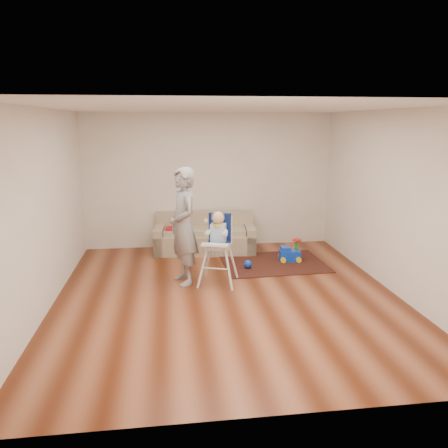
{
  "coord_description": "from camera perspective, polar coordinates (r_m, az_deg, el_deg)",
  "views": [
    {
      "loc": [
        -0.83,
        -6.01,
        2.52
      ],
      "look_at": [
        0.0,
        0.4,
        1.0
      ],
      "focal_mm": 35.0,
      "sensor_mm": 36.0,
      "label": 1
    }
  ],
  "objects": [
    {
      "name": "sofa",
      "position": [
        8.61,
        -2.52,
        -1.18
      ],
      "size": [
        2.02,
        0.98,
        0.76
      ],
      "rotation": [
        0.0,
        0.0,
        -0.09
      ],
      "color": "tan",
      "rests_on": "ground"
    },
    {
      "name": "toy_ball",
      "position": [
        7.68,
        3.13,
        -5.26
      ],
      "size": [
        0.14,
        0.14,
        0.14
      ],
      "primitive_type": "sphere",
      "color": "blue",
      "rests_on": "area_rug"
    },
    {
      "name": "adult",
      "position": [
        6.84,
        -5.34,
        -0.32
      ],
      "size": [
        0.62,
        0.77,
        1.85
      ],
      "primitive_type": "imported",
      "rotation": [
        0.0,
        0.0,
        -1.28
      ],
      "color": "#9C9C9E",
      "rests_on": "ground"
    },
    {
      "name": "ride_on_toy",
      "position": [
        8.13,
        8.6,
        -3.36
      ],
      "size": [
        0.39,
        0.29,
        0.41
      ],
      "primitive_type": null,
      "rotation": [
        0.0,
        0.0,
        -0.07
      ],
      "color": "blue",
      "rests_on": "area_rug"
    },
    {
      "name": "ground",
      "position": [
        6.57,
        0.45,
        -9.32
      ],
      "size": [
        5.5,
        5.5,
        0.0
      ],
      "primitive_type": "plane",
      "color": "#521F0C",
      "rests_on": "ground"
    },
    {
      "name": "room_envelope",
      "position": [
        6.62,
        -0.14,
        7.64
      ],
      "size": [
        5.04,
        5.52,
        2.72
      ],
      "color": "silver",
      "rests_on": "ground"
    },
    {
      "name": "side_table",
      "position": [
        8.72,
        -7.12,
        -2.13
      ],
      "size": [
        0.45,
        0.45,
        0.45
      ],
      "primitive_type": null,
      "color": "black",
      "rests_on": "ground"
    },
    {
      "name": "area_rug",
      "position": [
        8.03,
        6.49,
        -5.09
      ],
      "size": [
        1.88,
        1.45,
        0.01
      ],
      "primitive_type": "cube",
      "rotation": [
        0.0,
        0.0,
        0.05
      ],
      "color": "black",
      "rests_on": "ground"
    },
    {
      "name": "high_chair",
      "position": [
        6.87,
        -0.79,
        -3.28
      ],
      "size": [
        0.68,
        0.68,
        1.18
      ],
      "rotation": [
        0.0,
        0.0,
        -0.31
      ],
      "color": "white",
      "rests_on": "ground"
    }
  ]
}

